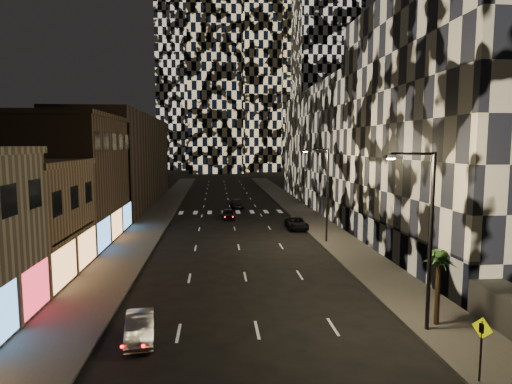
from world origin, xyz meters
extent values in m
cube|color=#47443F|center=(-10.00, 50.00, 0.07)|extent=(4.00, 120.00, 0.15)
cube|color=#47443F|center=(10.00, 50.00, 0.07)|extent=(4.00, 120.00, 0.15)
cube|color=#4C4C47|center=(-7.90, 50.00, 0.07)|extent=(0.20, 120.00, 0.15)
cube|color=#4C4C47|center=(7.90, 50.00, 0.07)|extent=(0.20, 120.00, 0.15)
cube|color=#896E52|center=(-17.00, 21.00, 4.00)|extent=(10.00, 10.00, 8.00)
cube|color=#4D3C2C|center=(-17.00, 33.50, 6.00)|extent=(10.00, 15.00, 12.00)
cube|color=#4D3C2C|center=(-17.00, 60.00, 7.00)|extent=(10.00, 40.00, 14.00)
cube|color=#232326|center=(20.00, 24.50, 11.00)|extent=(16.00, 25.00, 22.00)
cube|color=#383838|center=(12.30, 24.50, 1.50)|extent=(0.60, 25.00, 3.00)
cube|color=#232326|center=(20.00, 57.00, 9.00)|extent=(16.00, 40.00, 18.00)
cube|color=black|center=(35.00, 135.00, 50.00)|extent=(20.00, 20.00, 100.00)
cube|color=black|center=(-12.00, 165.00, 60.00)|extent=(24.00, 24.00, 120.00)
cube|color=black|center=(-2.00, 140.00, 47.50)|extent=(18.00, 18.00, 95.00)
cylinder|color=black|center=(8.60, 10.00, 4.65)|extent=(0.20, 0.20, 9.00)
cylinder|color=black|center=(7.50, 10.00, 9.05)|extent=(2.20, 0.14, 0.14)
cube|color=black|center=(6.40, 10.00, 8.93)|extent=(0.50, 0.25, 0.18)
cube|color=#FFEAB2|center=(6.40, 10.00, 8.81)|extent=(0.35, 0.18, 0.06)
cylinder|color=black|center=(8.60, 30.00, 4.65)|extent=(0.20, 0.20, 9.00)
cylinder|color=black|center=(7.50, 30.00, 9.05)|extent=(2.20, 0.14, 0.14)
cube|color=black|center=(6.40, 30.00, 8.93)|extent=(0.50, 0.25, 0.18)
cube|color=#FFEAB2|center=(6.40, 30.00, 8.81)|extent=(0.35, 0.18, 0.06)
imported|color=#A4A4A9|center=(-5.80, 10.44, 0.62)|extent=(1.83, 3.93, 1.25)
imported|color=black|center=(-0.50, 44.40, 0.65)|extent=(1.70, 3.89, 1.31)
imported|color=black|center=(1.01, 54.09, 0.71)|extent=(2.16, 4.93, 1.41)
imported|color=black|center=(7.00, 37.09, 0.66)|extent=(2.23, 4.77, 1.32)
cylinder|color=black|center=(8.32, 5.18, 1.39)|extent=(0.08, 0.08, 2.48)
cube|color=#D6D500|center=(8.32, 5.18, 2.33)|extent=(0.37, 0.82, 0.87)
cube|color=black|center=(8.29, 5.18, 2.33)|extent=(0.10, 0.21, 0.40)
cylinder|color=#47331E|center=(9.38, 10.52, 1.84)|extent=(0.25, 0.25, 3.38)
sphere|color=#264F1C|center=(9.38, 10.52, 3.69)|extent=(0.74, 0.74, 0.74)
cone|color=#264F1C|center=(9.64, 10.54, 3.64)|extent=(1.49, 0.43, 0.89)
cone|color=#264F1C|center=(9.52, 10.74, 3.64)|extent=(1.05, 1.39, 0.89)
cone|color=#264F1C|center=(9.30, 10.77, 3.64)|extent=(0.74, 1.48, 0.89)
cone|color=#264F1C|center=(9.13, 10.61, 3.64)|extent=(1.48, 0.78, 0.89)
cone|color=#264F1C|center=(9.15, 10.38, 3.64)|extent=(1.41, 1.01, 0.89)
cone|color=#264F1C|center=(9.35, 10.25, 3.64)|extent=(0.48, 1.49, 0.89)
cone|color=#264F1C|center=(9.56, 10.33, 3.64)|extent=(1.23, 1.26, 0.89)
camera|label=1|loc=(-2.01, -9.99, 9.48)|focal=30.00mm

